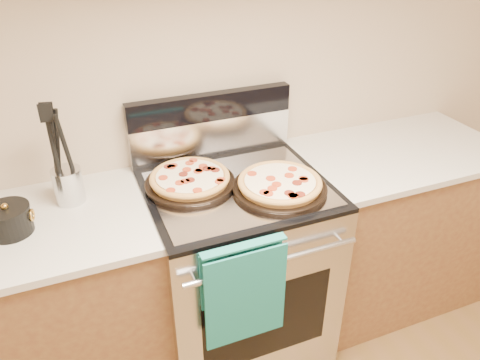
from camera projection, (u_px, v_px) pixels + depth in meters
name	position (u px, v px, depth m)	size (l,w,h in m)	color
wall_back	(206.00, 62.00, 2.03)	(4.00, 4.00, 0.00)	#C9AD91
range_body	(237.00, 271.00, 2.20)	(0.76, 0.68, 0.90)	#B7B7BC
oven_window	(267.00, 321.00, 1.93)	(0.56, 0.01, 0.40)	black
cooktop	(236.00, 188.00, 1.97)	(0.76, 0.68, 0.02)	black
backsplash_lower	(212.00, 137.00, 2.17)	(0.76, 0.06, 0.18)	silver
backsplash_upper	(211.00, 106.00, 2.09)	(0.76, 0.06, 0.12)	black
oven_handle	(274.00, 262.00, 1.73)	(0.03, 0.03, 0.70)	silver
dish_towel	(244.00, 291.00, 1.74)	(0.32, 0.05, 0.42)	#166E63
foil_sheet	(239.00, 188.00, 1.94)	(0.70, 0.55, 0.01)	gray
cabinet_left	(38.00, 321.00, 1.95)	(1.00, 0.62, 0.88)	brown
countertop_left	(11.00, 234.00, 1.72)	(1.02, 0.64, 0.03)	#B7AFA4
cabinet_right	(386.00, 227.00, 2.52)	(1.00, 0.62, 0.88)	brown
countertop_right	(401.00, 152.00, 2.28)	(1.02, 0.64, 0.03)	#B7AFA4
pepperoni_pizza_back	(190.00, 179.00, 1.95)	(0.37, 0.37, 0.05)	#C18C3B
pepperoni_pizza_front	(280.00, 185.00, 1.91)	(0.38, 0.38, 0.05)	#C18C3B
utensil_crock	(69.00, 185.00, 1.85)	(0.11, 0.11, 0.14)	silver
saucepan	(9.00, 221.00, 1.68)	(0.16, 0.16, 0.10)	black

